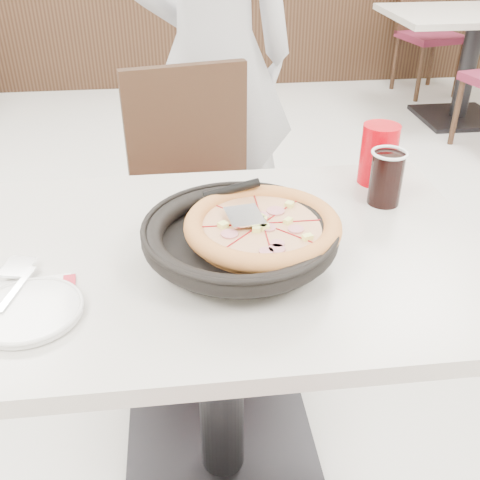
{
  "coord_description": "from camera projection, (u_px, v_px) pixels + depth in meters",
  "views": [
    {
      "loc": [
        -0.09,
        -1.37,
        1.41
      ],
      "look_at": [
        0.02,
        -0.39,
        0.8
      ],
      "focal_mm": 42.0,
      "sensor_mm": 36.0,
      "label": 1
    }
  ],
  "objects": [
    {
      "name": "pizza_server",
      "position": [
        244.0,
        215.0,
        1.17
      ],
      "size": [
        0.08,
        0.1,
        0.0
      ],
      "primitive_type": "cube",
      "rotation": [
        0.0,
        0.0,
        0.15
      ],
      "color": "white",
      "rests_on": "pizza"
    },
    {
      "name": "bg_table_right",
      "position": [
        467.0,
        68.0,
        3.95
      ],
      "size": [
        1.29,
        0.94,
        0.75
      ],
      "primitive_type": null,
      "rotation": [
        0.0,
        0.0,
        0.13
      ],
      "color": "beige",
      "rests_on": "floor"
    },
    {
      "name": "red_cup",
      "position": [
        378.0,
        154.0,
        1.48
      ],
      "size": [
        0.1,
        0.1,
        0.16
      ],
      "primitive_type": "cylinder",
      "rotation": [
        0.0,
        0.0,
        -0.03
      ],
      "color": "#B7000A",
      "rests_on": "main_table"
    },
    {
      "name": "wainscot_back",
      "position": [
        182.0,
        19.0,
        4.57
      ],
      "size": [
        5.9,
        0.03,
        1.1
      ],
      "primitive_type": "cube",
      "color": "black",
      "rests_on": "floor"
    },
    {
      "name": "pizza",
      "position": [
        262.0,
        232.0,
        1.18
      ],
      "size": [
        0.3,
        0.3,
        0.02
      ],
      "primitive_type": "cylinder",
      "rotation": [
        0.0,
        0.0,
        -0.03
      ],
      "color": "#CC8646",
      "rests_on": "pizza_pan"
    },
    {
      "name": "bg_chair_right_far",
      "position": [
        432.0,
        33.0,
        4.44
      ],
      "size": [
        0.5,
        0.5,
        0.95
      ],
      "primitive_type": null,
      "rotation": [
        0.0,
        0.0,
        3.35
      ],
      "color": "black",
      "rests_on": "floor"
    },
    {
      "name": "trivet",
      "position": [
        246.0,
        238.0,
        1.24
      ],
      "size": [
        0.11,
        0.11,
        0.04
      ],
      "primitive_type": "cylinder",
      "rotation": [
        0.0,
        0.0,
        -0.03
      ],
      "color": "black",
      "rests_on": "main_table"
    },
    {
      "name": "floor",
      "position": [
        220.0,
        381.0,
        1.91
      ],
      "size": [
        7.0,
        7.0,
        0.0
      ],
      "primitive_type": "plane",
      "color": "silver",
      "rests_on": "ground"
    },
    {
      "name": "pizza_pan",
      "position": [
        240.0,
        243.0,
        1.17
      ],
      "size": [
        0.38,
        0.38,
        0.01
      ],
      "primitive_type": "cylinder",
      "rotation": [
        0.0,
        0.0,
        -0.03
      ],
      "color": "black",
      "rests_on": "trivet"
    },
    {
      "name": "chair_far",
      "position": [
        204.0,
        222.0,
        1.89
      ],
      "size": [
        0.5,
        0.5,
        0.95
      ],
      "primitive_type": null,
      "rotation": [
        0.0,
        0.0,
        3.34
      ],
      "color": "black",
      "rests_on": "floor"
    },
    {
      "name": "cola_glass",
      "position": [
        386.0,
        179.0,
        1.38
      ],
      "size": [
        0.08,
        0.08,
        0.13
      ],
      "primitive_type": "cylinder",
      "rotation": [
        0.0,
        0.0,
        -0.03
      ],
      "color": "black",
      "rests_on": "main_table"
    },
    {
      "name": "side_plate",
      "position": [
        29.0,
        311.0,
        1.03
      ],
      "size": [
        0.2,
        0.2,
        0.01
      ],
      "primitive_type": "cylinder",
      "rotation": [
        0.0,
        0.0,
        -0.03
      ],
      "color": "silver",
      "rests_on": "napkin"
    },
    {
      "name": "fork",
      "position": [
        17.0,
        288.0,
        1.08
      ],
      "size": [
        0.05,
        0.15,
        0.0
      ],
      "primitive_type": "cube",
      "rotation": [
        0.0,
        0.0,
        -0.24
      ],
      "color": "white",
      "rests_on": "side_plate"
    },
    {
      "name": "diner_person",
      "position": [
        213.0,
        58.0,
        2.13
      ],
      "size": [
        0.67,
        0.47,
        1.77
      ],
      "primitive_type": "imported",
      "rotation": [
        0.0,
        0.0,
        3.21
      ],
      "color": "#BABABF",
      "rests_on": "floor"
    },
    {
      "name": "main_table",
      "position": [
        221.0,
        371.0,
        1.43
      ],
      "size": [
        1.22,
        0.83,
        0.75
      ],
      "primitive_type": null,
      "rotation": [
        0.0,
        0.0,
        -0.03
      ],
      "color": "beige",
      "rests_on": "floor"
    },
    {
      "name": "napkin",
      "position": [
        29.0,
        301.0,
        1.07
      ],
      "size": [
        0.17,
        0.17,
        0.0
      ],
      "primitive_type": "cube",
      "rotation": [
        0.0,
        0.0,
        0.11
      ],
      "color": "white",
      "rests_on": "main_table"
    }
  ]
}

